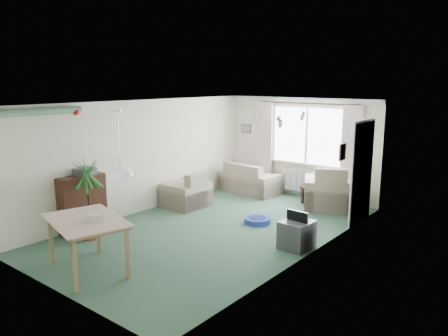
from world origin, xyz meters
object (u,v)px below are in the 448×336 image
Objects in this scene: houseplant at (89,199)px; dining_table at (88,246)px; armchair_corner at (330,186)px; bookshelf at (82,204)px; sofa at (251,178)px; armchair_left at (186,189)px; tv_cube at (297,235)px; pet_bed at (257,220)px; coffee_table at (321,197)px.

houseplant reaches higher than dining_table.
bookshelf is (-2.91, -4.35, 0.05)m from armchair_corner.
armchair_left is at bearing 83.41° from sofa.
houseplant reaches higher than bookshelf.
dining_table reaches higher than sofa.
dining_table is at bearing 48.45° from armchair_corner.
sofa reaches higher than tv_cube.
bookshelf is at bearing -150.16° from tv_cube.
houseplant is 3.26m from pet_bed.
bookshelf is at bearing -121.64° from coffee_table.
dining_table is (1.58, -0.97, -0.14)m from bookshelf.
coffee_table is at bearing 63.20° from houseplant.
sofa reaches higher than pet_bed.
armchair_corner reaches higher than sofa.
armchair_left reaches higher than pet_bed.
armchair_corner is 1.24× the size of coffee_table.
coffee_table is 5.47m from dining_table.
bookshelf reaches higher than dining_table.
dining_table is (0.84, -5.35, 0.02)m from sofa.
bookshelf reaches higher than coffee_table.
pet_bed is at bearing 54.53° from houseplant.
dining_table is at bearing -101.31° from pet_bed.
armchair_corner is at bearing -6.81° from coffee_table.
dining_table is at bearing 20.54° from armchair_left.
sofa is at bearing 168.92° from armchair_left.
sofa is 2.47m from pet_bed.
pet_bed is (-0.64, -1.89, -0.43)m from armchair_corner.
tv_cube is (0.84, -2.60, 0.04)m from coffee_table.
bookshelf is 0.48m from houseplant.
tv_cube is at bearing -72.06° from coffee_table.
sofa is 4.53m from houseplant.
dining_table is (-1.33, -5.33, -0.09)m from armchair_corner.
armchair_corner reaches higher than tv_cube.
sofa is 1.40× the size of armchair_corner.
sofa is 1.97m from coffee_table.
pet_bed is at bearing 78.69° from dining_table.
bookshelf is at bearing -7.52° from armchair_left.
coffee_table is 0.82× the size of bookshelf.
armchair_left is 2.45m from bookshelf.
bookshelf reaches higher than armchair_left.
houseplant reaches higher than armchair_left.
tv_cube is at bearing 28.06° from bookshelf.
dining_table is at bearing -122.29° from tv_cube.
dining_table is (1.16, -0.84, -0.35)m from houseplant.
tv_cube is 0.99× the size of pet_bed.
armchair_left is at bearing -140.32° from coffee_table.
pet_bed is (1.85, 2.59, -0.69)m from houseplant.
bookshelf is (-0.34, -2.42, 0.14)m from armchair_left.
houseplant is at bearing 90.91° from sofa.
armchair_left is at bearing -178.84° from pet_bed.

